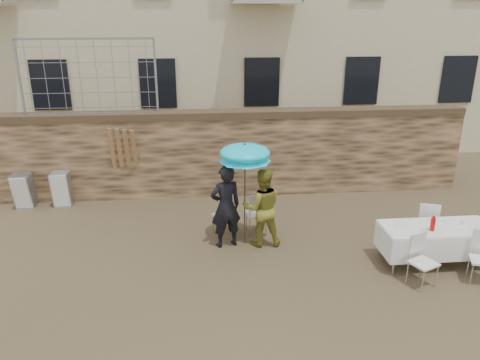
{
  "coord_description": "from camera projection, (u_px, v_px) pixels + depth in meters",
  "views": [
    {
      "loc": [
        -0.4,
        -6.65,
        4.68
      ],
      "look_at": [
        0.4,
        2.2,
        1.4
      ],
      "focal_mm": 35.0,
      "sensor_mm": 36.0,
      "label": 1
    }
  ],
  "objects": [
    {
      "name": "ground",
      "position": [
        228.0,
        304.0,
        7.86
      ],
      "size": [
        80.0,
        80.0,
        0.0
      ],
      "primitive_type": "plane",
      "color": "brown",
      "rests_on": "ground"
    },
    {
      "name": "stone_wall",
      "position": [
        215.0,
        154.0,
        12.16
      ],
      "size": [
        13.0,
        0.5,
        2.2
      ],
      "primitive_type": "cube",
      "color": "brown",
      "rests_on": "ground"
    },
    {
      "name": "chain_link_fence",
      "position": [
        89.0,
        78.0,
        11.21
      ],
      "size": [
        3.2,
        0.06,
        1.8
      ],
      "primitive_type": null,
      "color": "gray",
      "rests_on": "stone_wall"
    },
    {
      "name": "man_suit",
      "position": [
        226.0,
        207.0,
        9.5
      ],
      "size": [
        0.74,
        0.59,
        1.76
      ],
      "primitive_type": "imported",
      "rotation": [
        0.0,
        0.0,
        3.44
      ],
      "color": "black",
      "rests_on": "ground"
    },
    {
      "name": "woman_dress",
      "position": [
        262.0,
        208.0,
        9.58
      ],
      "size": [
        0.81,
        0.63,
        1.66
      ],
      "primitive_type": "imported",
      "rotation": [
        0.0,
        0.0,
        3.14
      ],
      "color": "gold",
      "rests_on": "ground"
    },
    {
      "name": "umbrella",
      "position": [
        245.0,
        156.0,
        9.27
      ],
      "size": [
        1.06,
        1.06,
        2.03
      ],
      "color": "#3F3F44",
      "rests_on": "ground"
    },
    {
      "name": "couple_chair_left",
      "position": [
        224.0,
        214.0,
        10.15
      ],
      "size": [
        0.67,
        0.67,
        0.96
      ],
      "primitive_type": null,
      "rotation": [
        0.0,
        0.0,
        3.74
      ],
      "color": "white",
      "rests_on": "ground"
    },
    {
      "name": "couple_chair_right",
      "position": [
        256.0,
        212.0,
        10.21
      ],
      "size": [
        0.52,
        0.52,
        0.96
      ],
      "primitive_type": null,
      "rotation": [
        0.0,
        0.0,
        3.23
      ],
      "color": "white",
      "rests_on": "ground"
    },
    {
      "name": "banquet_table",
      "position": [
        438.0,
        229.0,
        8.89
      ],
      "size": [
        2.1,
        0.85,
        0.78
      ],
      "color": "white",
      "rests_on": "ground"
    },
    {
      "name": "soda_bottle",
      "position": [
        433.0,
        224.0,
        8.67
      ],
      "size": [
        0.09,
        0.09,
        0.26
      ],
      "primitive_type": "cylinder",
      "color": "red",
      "rests_on": "banquet_table"
    },
    {
      "name": "table_chair_front_left",
      "position": [
        424.0,
        262.0,
        8.22
      ],
      "size": [
        0.64,
        0.64,
        0.96
      ],
      "primitive_type": null,
      "rotation": [
        0.0,
        0.0,
        0.43
      ],
      "color": "white",
      "rests_on": "ground"
    },
    {
      "name": "table_chair_back",
      "position": [
        427.0,
        222.0,
        9.74
      ],
      "size": [
        0.61,
        0.61,
        0.96
      ],
      "primitive_type": null,
      "rotation": [
        0.0,
        0.0,
        2.8
      ],
      "color": "white",
      "rests_on": "ground"
    },
    {
      "name": "chair_stack_left",
      "position": [
        26.0,
        188.0,
        11.66
      ],
      "size": [
        0.46,
        0.55,
        0.92
      ],
      "primitive_type": null,
      "color": "white",
      "rests_on": "ground"
    },
    {
      "name": "chair_stack_right",
      "position": [
        63.0,
        186.0,
        11.74
      ],
      "size": [
        0.46,
        0.47,
        0.92
      ],
      "primitive_type": null,
      "color": "white",
      "rests_on": "ground"
    },
    {
      "name": "wood_planks",
      "position": [
        127.0,
        163.0,
        11.75
      ],
      "size": [
        0.7,
        0.2,
        2.0
      ],
      "primitive_type": null,
      "color": "#A37749",
      "rests_on": "ground"
    }
  ]
}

